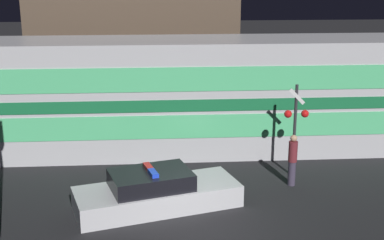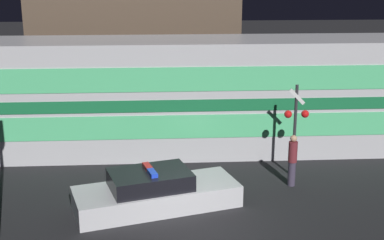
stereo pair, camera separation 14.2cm
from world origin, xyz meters
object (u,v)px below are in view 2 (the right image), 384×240
object	(u,v)px
train	(219,96)
police_car	(155,192)
pedestrian	(292,160)
crossing_signal_near	(296,122)

from	to	relation	value
train	police_car	world-z (taller)	train
train	police_car	distance (m)	6.12
train	pedestrian	world-z (taller)	train
pedestrian	crossing_signal_near	world-z (taller)	crossing_signal_near
police_car	train	bearing A→B (deg)	48.06
train	crossing_signal_near	distance (m)	3.85
train	crossing_signal_near	bearing A→B (deg)	-53.43
pedestrian	police_car	bearing A→B (deg)	-162.81
police_car	pedestrian	world-z (taller)	pedestrian
police_car	pedestrian	distance (m)	4.82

